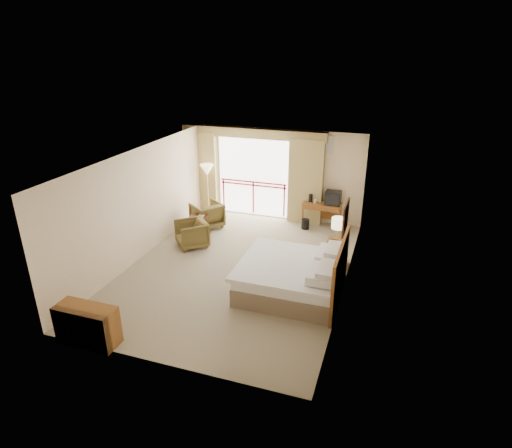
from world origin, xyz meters
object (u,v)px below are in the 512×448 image
(wastebasket, at_px, (305,224))
(table_lamp, at_px, (338,224))
(armchair_far, at_px, (208,227))
(tv, at_px, (333,198))
(side_table, at_px, (199,221))
(floor_lamp, at_px, (207,172))
(armchair_near, at_px, (193,246))
(bed, at_px, (294,276))
(nightstand, at_px, (336,253))
(dresser, at_px, (87,325))
(desk, at_px, (322,208))

(wastebasket, bearing_deg, table_lamp, -58.48)
(table_lamp, relative_size, armchair_far, 0.68)
(tv, height_order, side_table, tv)
(tv, bearing_deg, floor_lamp, 172.78)
(tv, relative_size, armchair_near, 0.57)
(bed, xyz_separation_m, side_table, (-3.23, 2.15, -0.00))
(nightstand, distance_m, dresser, 5.68)
(nightstand, distance_m, desk, 2.46)
(table_lamp, height_order, tv, table_lamp)
(desk, bearing_deg, nightstand, -70.33)
(armchair_near, xyz_separation_m, side_table, (-0.15, 0.78, 0.37))
(bed, relative_size, armchair_far, 2.64)
(wastebasket, distance_m, armchair_near, 3.32)
(side_table, bearing_deg, armchair_far, 90.97)
(tv, bearing_deg, bed, -102.99)
(desk, height_order, floor_lamp, floor_lamp)
(bed, distance_m, side_table, 3.88)
(side_table, bearing_deg, nightstand, -9.41)
(bed, bearing_deg, armchair_far, 140.46)
(table_lamp, height_order, dresser, table_lamp)
(table_lamp, height_order, floor_lamp, floor_lamp)
(table_lamp, xyz_separation_m, armchair_near, (-3.74, -0.19, -1.06))
(bed, relative_size, floor_lamp, 1.33)
(bed, relative_size, nightstand, 3.35)
(wastebasket, bearing_deg, side_table, -154.50)
(bed, height_order, nightstand, bed)
(wastebasket, relative_size, floor_lamp, 0.18)
(side_table, bearing_deg, tv, 25.35)
(armchair_far, bearing_deg, desk, 146.31)
(desk, relative_size, side_table, 2.01)
(desk, relative_size, dresser, 1.01)
(armchair_near, bearing_deg, side_table, 148.55)
(tv, bearing_deg, dresser, -126.15)
(wastebasket, height_order, dresser, dresser)
(armchair_far, bearing_deg, tv, 143.86)
(tv, xyz_separation_m, floor_lamp, (-3.81, -0.18, 0.47))
(armchair_near, bearing_deg, table_lamp, 50.56)
(tv, height_order, wastebasket, tv)
(armchair_far, height_order, armchair_near, armchair_far)
(nightstand, bearing_deg, dresser, -130.49)
(floor_lamp, bearing_deg, armchair_near, -76.56)
(table_lamp, bearing_deg, desk, 108.52)
(dresser, bearing_deg, desk, 70.88)
(nightstand, relative_size, armchair_far, 0.79)
(armchair_near, bearing_deg, tv, 83.96)
(bed, relative_size, tv, 4.89)
(desk, bearing_deg, dresser, -112.35)
(side_table, bearing_deg, floor_lamp, 104.82)
(wastebasket, distance_m, armchair_far, 2.85)
(armchair_near, bearing_deg, dresser, -41.75)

